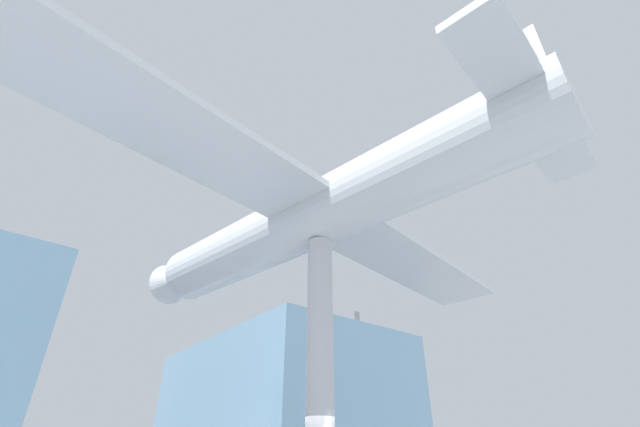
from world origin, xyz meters
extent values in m
cube|color=#60849E|center=(8.83, 14.74, 3.97)|extent=(9.18, 14.10, 7.94)
cube|color=slate|center=(8.83, 14.74, 8.24)|extent=(0.36, 13.40, 0.60)
cylinder|color=#B7B7BC|center=(0.00, 0.00, 3.24)|extent=(0.60, 0.60, 6.48)
cylinder|color=#B2B7BC|center=(0.00, 0.00, 7.32)|extent=(3.64, 12.40, 1.68)
cube|color=#B2B7BC|center=(0.00, 0.00, 7.32)|extent=(17.21, 4.83, 0.18)
cube|color=#B2B7BC|center=(0.87, -5.34, 7.45)|extent=(5.56, 1.87, 0.18)
cube|color=#B2B7BC|center=(0.87, -5.34, 8.45)|extent=(0.35, 1.11, 1.92)
cone|color=#B2B7BC|center=(-1.09, 6.69, 7.32)|extent=(1.61, 1.48, 1.43)
sphere|color=black|center=(-1.22, 7.49, 7.32)|extent=(0.44, 0.44, 0.44)
camera|label=1|loc=(-5.95, -7.47, 1.58)|focal=24.00mm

